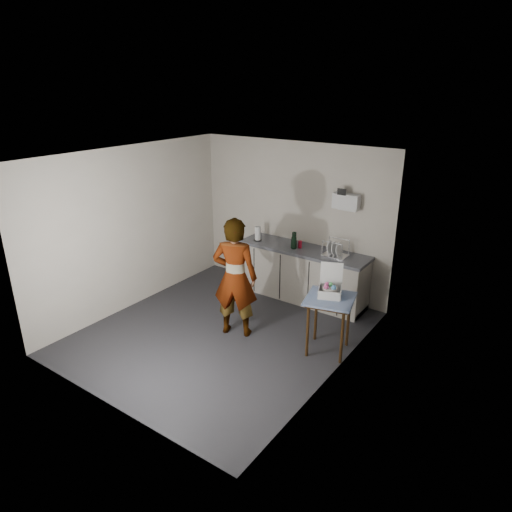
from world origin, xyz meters
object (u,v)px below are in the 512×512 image
Objects in this scene: kitchen_counter at (303,275)px; dish_rack at (335,252)px; soap_bottle at (294,241)px; standing_man at (235,278)px; side_table at (330,305)px; paper_towel at (258,234)px; soda_can at (300,244)px; dark_bottle at (294,240)px; bakery_box at (330,289)px.

kitchen_counter is 5.87× the size of dish_rack.
standing_man is at bearing -94.02° from soap_bottle.
side_table is 2.28m from paper_towel.
soda_can reaches higher than kitchen_counter.
dark_bottle is (-1.28, 1.22, 0.33)m from side_table.
dish_rack is at bearing -0.43° from dark_bottle.
soda_can is 0.49× the size of paper_towel.
bakery_box reaches higher than soda_can.
soap_bottle is (-1.23, 1.13, 0.34)m from side_table.
dish_rack reaches higher than paper_towel.
soda_can is at bearing 178.83° from dish_rack.
paper_towel is 1.43m from dish_rack.
soap_bottle is 1.60m from bakery_box.
soda_can is 1.61m from bakery_box.
side_table is at bearing -80.93° from bakery_box.
standing_man reaches higher than kitchen_counter.
dark_bottle reaches higher than soda_can.
bakery_box is (1.06, -1.16, 0.48)m from kitchen_counter.
bakery_box reaches higher than side_table.
paper_towel is at bearing -173.04° from dark_bottle.
kitchen_counter is at bearing 5.11° from dark_bottle.
dish_rack is at bearing 90.72° from bakery_box.
bakery_box is (1.29, 0.40, 0.02)m from standing_man.
soda_can is (-0.07, -0.01, 0.54)m from kitchen_counter.
dark_bottle is at bearing 122.40° from side_table.
paper_towel is at bearing -176.91° from dish_rack.
side_table is 1.39m from standing_man.
dish_rack reaches higher than side_table.
soap_bottle is 0.09m from dark_bottle.
side_table is 3.25× the size of paper_towel.
soap_bottle is at bearing 0.04° from paper_towel.
standing_man is at bearing 179.94° from side_table.
soda_can is 0.29× the size of bakery_box.
side_table is 1.71m from soda_can.
kitchen_counter is 1.64m from bakery_box.
kitchen_counter is 0.63m from dark_bottle.
dish_rack reaches higher than soda_can.
soap_bottle is 0.71m from dish_rack.
dark_bottle is at bearing -113.40° from standing_man.
dark_bottle is at bearing 118.82° from soap_bottle.
paper_towel is at bearing 128.72° from bakery_box.
standing_man is at bearing -67.01° from paper_towel.
soap_bottle is 0.13m from soda_can.
standing_man reaches higher than bakery_box.
kitchen_counter is at bearing 36.60° from soap_bottle.
soda_can is at bearing 6.52° from paper_towel.
standing_man is (-1.34, -0.33, 0.18)m from side_table.
side_table is 1.35m from dish_rack.
standing_man is (-0.24, -1.56, 0.46)m from kitchen_counter.
dish_rack is at bearing -1.17° from soda_can.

